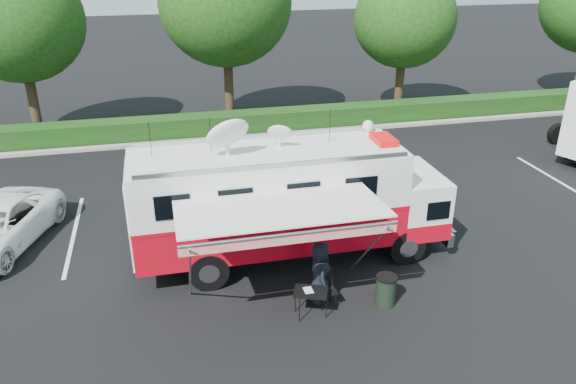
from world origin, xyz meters
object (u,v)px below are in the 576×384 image
folding_table (311,293)px  command_truck (289,201)px  white_suv (1,246)px  trash_bin (386,290)px

folding_table → command_truck: bearing=87.2°
white_suv → folding_table: bearing=-14.0°
folding_table → white_suv: bearing=146.6°
command_truck → trash_bin: command_truck is taller
folding_table → trash_bin: 2.03m
white_suv → folding_table: 10.09m
folding_table → trash_bin: trash_bin is taller
white_suv → command_truck: bearing=2.0°
command_truck → folding_table: (-0.14, -2.86, -1.20)m
trash_bin → folding_table: bearing=179.8°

